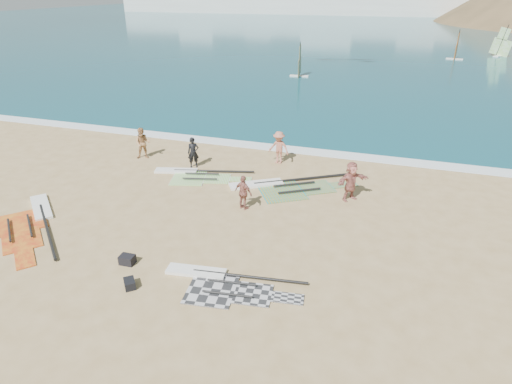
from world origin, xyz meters
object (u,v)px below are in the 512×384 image
(rig_grey, at_px, (220,282))
(gear_bag_near, at_px, (127,260))
(rig_green, at_px, (194,175))
(person_wetsuit, at_px, (193,153))
(rig_orange, at_px, (284,186))
(beachgoer_right, at_px, (351,181))
(beachgoer_mid, at_px, (279,148))
(beachgoer_back, at_px, (244,193))
(beachgoer_left, at_px, (143,143))
(rig_red, at_px, (31,222))
(gear_bag_far, at_px, (130,284))

(rig_grey, height_order, gear_bag_near, gear_bag_near)
(rig_green, xyz_separation_m, person_wetsuit, (-0.52, 1.11, 0.80))
(rig_orange, bearing_deg, rig_green, 148.96)
(person_wetsuit, xyz_separation_m, beachgoer_right, (8.72, -1.40, 0.09))
(rig_green, bearing_deg, gear_bag_near, -96.65)
(beachgoer_mid, xyz_separation_m, beachgoer_back, (-0.03, -5.85, -0.12))
(rig_orange, relative_size, person_wetsuit, 3.69)
(gear_bag_near, bearing_deg, beachgoer_left, 118.05)
(beachgoer_left, bearing_deg, person_wetsuit, -30.72)
(rig_grey, relative_size, beachgoer_back, 3.11)
(person_wetsuit, height_order, beachgoer_back, person_wetsuit)
(rig_grey, xyz_separation_m, rig_orange, (0.11, 8.15, 0.00))
(rig_orange, height_order, beachgoer_back, beachgoer_back)
(rig_red, height_order, beachgoer_back, beachgoer_back)
(rig_grey, bearing_deg, person_wetsuit, 112.60)
(rig_red, distance_m, beachgoer_back, 9.14)
(rig_green, relative_size, beachgoer_back, 3.39)
(rig_red, relative_size, person_wetsuit, 3.08)
(beachgoer_left, distance_m, beachgoer_mid, 7.87)
(person_wetsuit, bearing_deg, rig_green, -93.39)
(rig_grey, distance_m, rig_orange, 8.16)
(rig_red, bearing_deg, beachgoer_mid, 92.10)
(rig_red, bearing_deg, beachgoer_right, 68.91)
(rig_red, xyz_separation_m, beachgoer_mid, (8.20, 9.87, 0.88))
(beachgoer_right, bearing_deg, rig_green, 131.07)
(rig_green, distance_m, beachgoer_back, 4.71)
(rig_orange, xyz_separation_m, beachgoer_right, (3.28, -0.38, 0.89))
(gear_bag_near, xyz_separation_m, beachgoer_left, (-5.06, 9.49, 0.75))
(rig_orange, relative_size, beachgoer_back, 3.89)
(rig_grey, height_order, beachgoer_right, beachgoer_right)
(rig_green, xyz_separation_m, beachgoer_right, (8.20, -0.30, 0.90))
(rig_orange, relative_size, beachgoer_mid, 3.37)
(beachgoer_back, xyz_separation_m, beachgoer_right, (4.43, 2.42, 0.14))
(rig_green, distance_m, beachgoer_left, 4.24)
(rig_green, relative_size, rig_orange, 0.87)
(person_wetsuit, distance_m, beachgoer_mid, 4.77)
(rig_grey, bearing_deg, beachgoer_back, 93.48)
(gear_bag_near, height_order, gear_bag_far, gear_bag_near)
(person_wetsuit, distance_m, beachgoer_left, 3.39)
(gear_bag_near, height_order, beachgoer_mid, beachgoer_mid)
(rig_grey, relative_size, beachgoer_mid, 2.69)
(rig_green, xyz_separation_m, beachgoer_back, (3.77, -2.72, 0.76))
(rig_grey, height_order, rig_red, rig_red)
(rig_grey, relative_size, beachgoer_left, 2.75)
(rig_grey, height_order, gear_bag_far, gear_bag_far)
(beachgoer_mid, relative_size, beachgoer_right, 0.99)
(rig_green, distance_m, beachgoer_mid, 5.00)
(gear_bag_near, xyz_separation_m, gear_bag_far, (0.84, -1.15, -0.02))
(beachgoer_mid, height_order, beachgoer_right, beachgoer_right)
(gear_bag_near, bearing_deg, rig_orange, 65.19)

